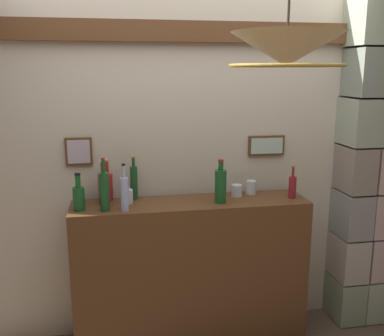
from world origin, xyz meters
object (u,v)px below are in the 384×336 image
object	(u,v)px
liquor_bottle_amaro	(221,185)
glass_tumbler_rocks	(251,187)
pendant_lamp	(287,51)
liquor_bottle_scotch	(107,185)
liquor_bottle_bourbon	(292,186)
liquor_bottle_whiskey	(79,197)
glass_tumbler_shot	(128,196)
liquor_bottle_sherry	(124,193)
liquor_bottle_rum	(134,182)
liquor_bottle_tequila	(104,191)
glass_tumbler_highball	(237,191)
liquor_bottle_rye	(104,188)

from	to	relation	value
liquor_bottle_amaro	glass_tumbler_rocks	xyz separation A→B (m)	(0.27, 0.17, -0.07)
liquor_bottle_amaro	glass_tumbler_rocks	size ratio (longest dim) A/B	3.08
glass_tumbler_rocks	pendant_lamp	bearing A→B (deg)	-99.24
liquor_bottle_scotch	liquor_bottle_bourbon	bearing A→B (deg)	-7.73
liquor_bottle_whiskey	glass_tumbler_shot	xyz separation A→B (m)	(0.32, 0.10, -0.04)
glass_tumbler_rocks	glass_tumbler_shot	world-z (taller)	glass_tumbler_rocks
liquor_bottle_sherry	glass_tumbler_rocks	world-z (taller)	liquor_bottle_sherry
liquor_bottle_sherry	pendant_lamp	distance (m)	1.35
liquor_bottle_scotch	liquor_bottle_rum	world-z (taller)	liquor_bottle_rum
liquor_bottle_amaro	liquor_bottle_bourbon	distance (m)	0.53
liquor_bottle_scotch	pendant_lamp	distance (m)	1.57
liquor_bottle_bourbon	liquor_bottle_tequila	xyz separation A→B (m)	(-1.31, -0.06, 0.05)
liquor_bottle_bourbon	liquor_bottle_whiskey	xyz separation A→B (m)	(-1.47, -0.02, 0.01)
liquor_bottle_sherry	liquor_bottle_whiskey	size ratio (longest dim) A/B	1.26
liquor_bottle_bourbon	liquor_bottle_scotch	distance (m)	1.30
glass_tumbler_rocks	glass_tumbler_highball	size ratio (longest dim) A/B	1.15
glass_tumbler_rocks	glass_tumbler_highball	distance (m)	0.13
liquor_bottle_amaro	liquor_bottle_whiskey	world-z (taller)	liquor_bottle_amaro
liquor_bottle_amaro	liquor_bottle_bourbon	size ratio (longest dim) A/B	1.26
glass_tumbler_rocks	pendant_lamp	world-z (taller)	pendant_lamp
liquor_bottle_sherry	liquor_bottle_bourbon	xyz separation A→B (m)	(1.18, 0.08, -0.03)
liquor_bottle_amaro	liquor_bottle_sherry	bearing A→B (deg)	-174.43
liquor_bottle_whiskey	liquor_bottle_scotch	bearing A→B (deg)	47.67
liquor_bottle_tequila	glass_tumbler_shot	xyz separation A→B (m)	(0.15, 0.14, -0.09)
liquor_bottle_bourbon	glass_tumbler_shot	xyz separation A→B (m)	(-1.15, 0.08, -0.04)
liquor_bottle_scotch	glass_tumbler_shot	world-z (taller)	liquor_bottle_scotch
liquor_bottle_amaro	liquor_bottle_scotch	xyz separation A→B (m)	(-0.76, 0.20, -0.02)
liquor_bottle_scotch	glass_tumbler_highball	world-z (taller)	liquor_bottle_scotch
liquor_bottle_bourbon	liquor_bottle_tequila	bearing A→B (deg)	-177.32
liquor_bottle_sherry	liquor_bottle_scotch	xyz separation A→B (m)	(-0.11, 0.26, -0.01)
liquor_bottle_scotch	glass_tumbler_highball	distance (m)	0.92
liquor_bottle_bourbon	liquor_bottle_amaro	bearing A→B (deg)	-177.67
pendant_lamp	liquor_bottle_amaro	bearing A→B (deg)	98.85
glass_tumbler_highball	liquor_bottle_sherry	bearing A→B (deg)	-166.53
liquor_bottle_whiskey	liquor_bottle_amaro	bearing A→B (deg)	0.06
liquor_bottle_sherry	glass_tumbler_rocks	distance (m)	0.96
glass_tumbler_highball	glass_tumbler_shot	size ratio (longest dim) A/B	0.89
liquor_bottle_rye	glass_tumbler_highball	world-z (taller)	liquor_bottle_rye
liquor_bottle_amaro	glass_tumbler_rocks	distance (m)	0.33
liquor_bottle_scotch	liquor_bottle_tequila	world-z (taller)	liquor_bottle_tequila
liquor_bottle_amaro	liquor_bottle_whiskey	xyz separation A→B (m)	(-0.94, -0.00, -0.03)
liquor_bottle_tequila	glass_tumbler_highball	distance (m)	0.95
liquor_bottle_tequila	pendant_lamp	bearing A→B (deg)	-39.19
glass_tumbler_rocks	glass_tumbler_shot	bearing A→B (deg)	-175.13
liquor_bottle_sherry	liquor_bottle_rye	world-z (taller)	liquor_bottle_sherry
liquor_bottle_bourbon	liquor_bottle_tequila	world-z (taller)	liquor_bottle_tequila
liquor_bottle_sherry	liquor_bottle_rum	bearing A→B (deg)	73.44
liquor_bottle_amaro	glass_tumbler_highball	world-z (taller)	liquor_bottle_amaro
liquor_bottle_bourbon	liquor_bottle_rye	size ratio (longest dim) A/B	0.83
liquor_bottle_whiskey	glass_tumbler_shot	distance (m)	0.34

